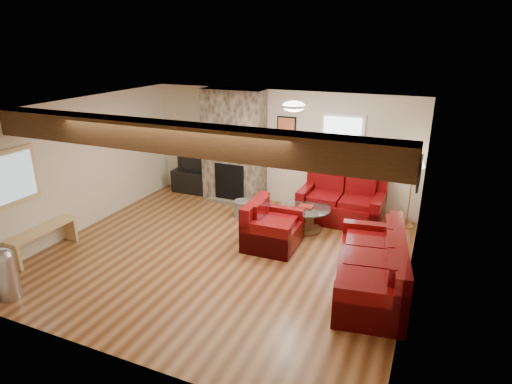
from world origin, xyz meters
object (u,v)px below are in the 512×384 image
Objects in this scene: loveseat at (341,201)px; television at (194,162)px; sofa_three at (371,263)px; tv_cabinet at (195,182)px; floor_lamp at (414,164)px; armchair_red at (273,225)px; coffee_table at (305,219)px.

television is at bearing 176.40° from loveseat.
sofa_three is 2.52m from loveseat.
tv_cabinet is at bearing 0.00° from television.
sofa_three is 2.71m from floor_lamp.
loveseat is 2.10× the size of television.
loveseat reaches higher than tv_cabinet.
armchair_red reaches higher than coffee_table.
tv_cabinet is 0.71× the size of floor_lamp.
floor_lamp is at bearing 164.01° from sofa_three.
armchair_red is 3.34m from television.
coffee_table is (0.33, 0.86, -0.17)m from armchair_red.
tv_cabinet is at bearing 178.99° from floor_lamp.
floor_lamp is at bearing 27.35° from coffee_table.
coffee_table is 0.90× the size of tv_cabinet.
armchair_red is 2.93m from floor_lamp.
loveseat is at bearing -170.48° from floor_lamp.
sofa_three is at bearing -66.51° from loveseat.
tv_cabinet is at bearing 161.66° from coffee_table.
sofa_three reaches higher than armchair_red.
coffee_table is 2.29m from floor_lamp.
tv_cabinet is (-4.56, 2.63, -0.16)m from sofa_three.
television is at bearing 178.99° from floor_lamp.
tv_cabinet is 4.99m from floor_lamp.
television reaches higher than loveseat.
television is at bearing 0.00° from tv_cabinet.
armchair_red is 0.94× the size of tv_cabinet.
television reaches higher than armchair_red.
armchair_red is at bearing -34.44° from television.
coffee_table is at bearing -18.34° from television.
coffee_table is (-0.53, -0.72, -0.20)m from loveseat.
television reaches higher than sofa_three.
sofa_three is at bearing -97.17° from floor_lamp.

